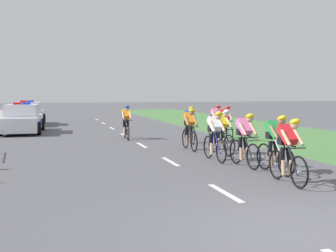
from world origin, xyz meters
TOP-DOWN VIEW (x-y plane):
  - ground_plane at (0.00, 0.00)m, footprint 160.00×160.00m
  - grass_verge at (7.84, 14.00)m, footprint 7.00×60.00m
  - lane_markings_centre at (0.00, 12.72)m, footprint 0.14×29.60m
  - cyclist_lead at (1.73, 3.10)m, footprint 0.43×1.72m
  - cyclist_second at (2.11, 4.26)m, footprint 0.43×1.72m
  - cyclist_third at (1.77, 5.31)m, footprint 0.43×1.72m
  - cyclist_fourth at (1.36, 6.50)m, footprint 0.42×1.72m
  - cyclist_fifth at (2.09, 7.62)m, footprint 0.45×1.72m
  - cyclist_sixth at (1.39, 8.90)m, footprint 0.42×1.72m
  - cyclist_seventh at (2.06, 10.80)m, footprint 0.45×1.72m
  - cyclist_eighth at (3.76, 12.09)m, footprint 0.42×1.72m
  - cyclist_ninth at (3.77, 11.07)m, footprint 0.42×1.72m
  - cyclist_tenth at (-0.21, 12.94)m, footprint 0.43×1.72m
  - police_car_nearest at (-4.87, 17.35)m, footprint 2.16×4.48m
  - police_car_second at (-4.87, 22.61)m, footprint 2.17×4.49m

SIDE VIEW (x-z plane):
  - ground_plane at x=0.00m, z-range 0.00..0.00m
  - lane_markings_centre at x=0.00m, z-range 0.00..0.01m
  - grass_verge at x=7.84m, z-range 0.00..0.01m
  - police_car_nearest at x=-4.87m, z-range -0.12..1.48m
  - police_car_second at x=-4.87m, z-range -0.12..1.48m
  - cyclist_lead at x=1.73m, z-range 0.00..1.57m
  - cyclist_second at x=2.11m, z-range 0.00..1.57m
  - cyclist_third at x=1.77m, z-range 0.00..1.57m
  - cyclist_fourth at x=1.36m, z-range 0.00..1.57m
  - cyclist_fifth at x=2.09m, z-range 0.00..1.57m
  - cyclist_sixth at x=1.39m, z-range 0.00..1.57m
  - cyclist_seventh at x=2.06m, z-range 0.00..1.57m
  - cyclist_eighth at x=3.76m, z-range 0.00..1.57m
  - cyclist_ninth at x=3.77m, z-range 0.00..1.57m
  - cyclist_tenth at x=-0.21m, z-range 0.00..1.57m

